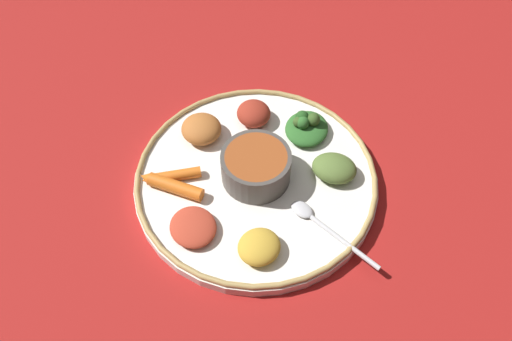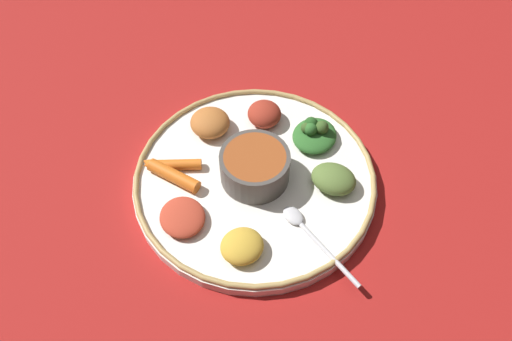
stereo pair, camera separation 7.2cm
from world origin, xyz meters
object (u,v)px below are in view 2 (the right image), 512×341
carrot_outer (172,174)px  carrot_near_spoon (174,165)px  greens_pile (315,134)px  center_bowl (256,166)px  spoon (310,232)px

carrot_outer → carrot_near_spoon: bearing=173.4°
greens_pile → carrot_near_spoon: 0.22m
center_bowl → greens_pile: center_bowl is taller
center_bowl → carrot_near_spoon: bearing=-97.5°
carrot_near_spoon → carrot_outer: bearing=-6.6°
carrot_near_spoon → carrot_outer: carrot_outer is taller
carrot_near_spoon → carrot_outer: (0.02, -0.00, 0.00)m
carrot_near_spoon → carrot_outer: size_ratio=0.92×
greens_pile → spoon: bearing=-6.6°
center_bowl → spoon: 0.12m
spoon → center_bowl: bearing=-143.0°
greens_pile → carrot_outer: 0.23m
center_bowl → spoon: bearing=37.0°
spoon → carrot_outer: size_ratio=1.36×
center_bowl → carrot_outer: center_bowl is taller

